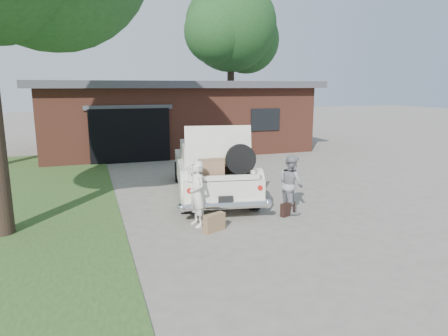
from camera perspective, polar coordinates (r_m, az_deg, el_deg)
name	(u,v)px	position (r m, az deg, el deg)	size (l,w,h in m)	color
ground	(232,218)	(9.58, 1.17, -7.15)	(90.00, 90.00, 0.00)	gray
house	(173,115)	(20.45, -7.36, 7.57)	(12.80, 7.80, 3.30)	brown
tree_right	(232,31)	(26.22, 1.17, 19.04)	(6.49, 5.65, 9.58)	#38281E
sedan	(212,169)	(11.47, -1.79, -0.08)	(2.81, 5.38, 2.12)	white
woman_left	(197,194)	(8.87, -3.89, -3.71)	(0.54, 0.35, 1.48)	white
woman_right	(291,184)	(9.95, 9.56, -2.26)	(0.70, 0.55, 1.44)	gray
suitcase_left	(214,222)	(8.69, -1.41, -7.78)	(0.50, 0.16, 0.39)	#926F4A
suitcase_right	(288,209)	(9.82, 9.08, -5.83)	(0.41, 0.13, 0.32)	black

